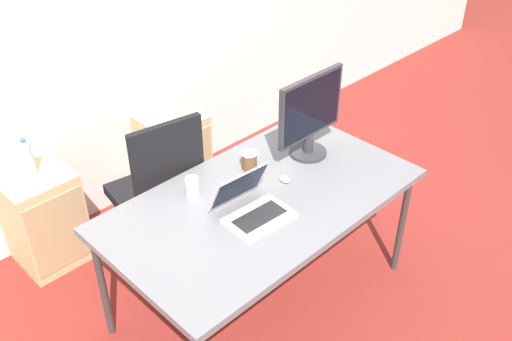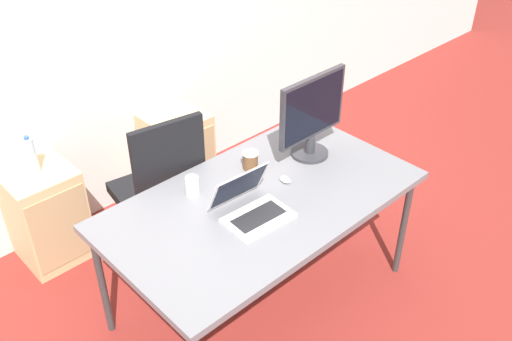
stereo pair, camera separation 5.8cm
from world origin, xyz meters
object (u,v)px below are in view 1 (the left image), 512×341
Objects in this scene: water_bottle at (28,159)px; monitor at (310,115)px; mouse at (285,179)px; coffee_cup_white at (192,187)px; laptop_center at (252,207)px; cabinet_right at (174,155)px; office_chair at (160,204)px; coffee_cup_brown at (249,160)px; cabinet_left at (44,218)px.

monitor reaches higher than water_bottle.
monitor is 7.25× the size of mouse.
laptop_center is at bearing -71.38° from coffee_cup_white.
water_bottle is at bearing 137.79° from monitor.
laptop_center is at bearing -109.14° from cabinet_right.
office_chair reaches higher than coffee_cup_brown.
cabinet_right is 1.30× the size of monitor.
coffee_cup_white is at bearing 108.62° from laptop_center.
office_chair is 2.12× the size of monitor.
water_bottle is 2.27× the size of coffee_cup_white.
water_bottle is 1.67m from monitor.
laptop_center is 3.13× the size of coffee_cup_white.
monitor is at bearing -42.21° from water_bottle.
office_chair is at bearing 136.91° from monitor.
coffee_cup_brown is at bearing -99.65° from cabinet_right.
mouse is at bearing -78.47° from coffee_cup_brown.
monitor reaches higher than cabinet_right.
water_bottle is (-0.55, 0.48, 0.37)m from office_chair.
coffee_cup_brown is at bearing 48.19° from laptop_center.
office_chair is at bearing 122.46° from coffee_cup_brown.
monitor is (0.64, 0.18, 0.21)m from laptop_center.
cabinet_left is at bearing 180.00° from cabinet_right.
mouse is at bearing -30.33° from coffee_cup_white.
mouse is 0.62× the size of coffee_cup_white.
office_chair is 0.63m from coffee_cup_white.
mouse is (0.33, 0.08, -0.03)m from laptop_center.
laptop_center is 0.69× the size of monitor.
coffee_cup_brown is (-0.35, 0.13, -0.21)m from monitor.
coffee_cup_white reaches higher than cabinet_right.
water_bottle is 1.51m from mouse.
coffee_cup_brown is at bearing -3.88° from coffee_cup_white.
mouse is (0.36, -0.72, 0.38)m from office_chair.
coffee_cup_white is at bearing 167.98° from monitor.
coffee_cup_brown is at bearing -48.39° from water_bottle.
monitor is at bearing 17.89° from mouse.
coffee_cup_white is (-0.44, 0.26, 0.04)m from mouse.
mouse is at bearing -63.54° from office_chair.
cabinet_right is at bearing 59.30° from coffee_cup_white.
laptop_center reaches higher than cabinet_right.
coffee_cup_brown is at bearing -57.54° from office_chair.
laptop_center is (0.58, -1.28, 0.49)m from cabinet_left.
office_chair reaches higher than cabinet_left.
laptop_center is (0.58, -1.29, 0.04)m from water_bottle.
mouse is (-0.12, -1.20, 0.46)m from cabinet_right.
office_chair reaches higher than cabinet_right.
coffee_cup_white is at bearing -120.70° from cabinet_right.
mouse is 0.66× the size of coffee_cup_brown.
office_chair is at bearing -41.12° from water_bottle.
coffee_cup_brown is (0.86, -0.97, 0.05)m from water_bottle.
mouse is 0.51m from coffee_cup_white.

